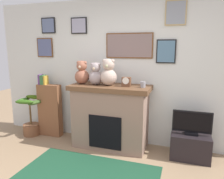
# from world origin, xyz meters

# --- Properties ---
(back_wall) EXTENTS (5.20, 0.15, 2.60)m
(back_wall) POSITION_xyz_m (-0.00, 2.00, 1.31)
(back_wall) COLOR silver
(back_wall) RESTS_ON ground_plane
(fireplace) EXTENTS (1.39, 0.63, 1.12)m
(fireplace) POSITION_xyz_m (-0.16, 1.65, 0.56)
(fireplace) COLOR #8C6E5E
(fireplace) RESTS_ON ground_plane
(bookshelf) EXTENTS (0.47, 0.16, 1.23)m
(bookshelf) POSITION_xyz_m (-1.47, 1.74, 0.55)
(bookshelf) COLOR brown
(bookshelf) RESTS_ON ground_plane
(potted_plant) EXTENTS (0.50, 0.50, 0.80)m
(potted_plant) POSITION_xyz_m (-1.84, 1.61, 0.32)
(potted_plant) COLOR brown
(potted_plant) RESTS_ON ground_plane
(tv_stand) EXTENTS (0.61, 0.40, 0.41)m
(tv_stand) POSITION_xyz_m (1.20, 1.64, 0.20)
(tv_stand) COLOR black
(tv_stand) RESTS_ON ground_plane
(television) EXTENTS (0.60, 0.14, 0.38)m
(television) POSITION_xyz_m (1.20, 1.64, 0.59)
(television) COLOR black
(television) RESTS_ON tv_stand
(area_rug) EXTENTS (1.96, 1.05, 0.01)m
(area_rug) POSITION_xyz_m (-0.16, 0.69, 0.00)
(area_rug) COLOR #1A462D
(area_rug) RESTS_ON ground_plane
(candle_jar) EXTENTS (0.08, 0.08, 0.10)m
(candle_jar) POSITION_xyz_m (0.41, 1.64, 1.16)
(candle_jar) COLOR gray
(candle_jar) RESTS_ON fireplace
(mantel_clock) EXTENTS (0.14, 0.10, 0.16)m
(mantel_clock) POSITION_xyz_m (0.13, 1.63, 1.20)
(mantel_clock) COLOR brown
(mantel_clock) RESTS_ON fireplace
(teddy_bear_cream) EXTENTS (0.26, 0.26, 0.41)m
(teddy_bear_cream) POSITION_xyz_m (-0.68, 1.64, 1.30)
(teddy_bear_cream) COLOR #975A44
(teddy_bear_cream) RESTS_ON fireplace
(teddy_bear_grey) EXTENTS (0.24, 0.24, 0.39)m
(teddy_bear_grey) POSITION_xyz_m (-0.42, 1.64, 1.29)
(teddy_bear_grey) COLOR #9D8F8E
(teddy_bear_grey) RESTS_ON fireplace
(teddy_bear_tan) EXTENTS (0.28, 0.28, 0.46)m
(teddy_bear_tan) POSITION_xyz_m (-0.18, 1.64, 1.32)
(teddy_bear_tan) COLOR #BCA697
(teddy_bear_tan) RESTS_ON fireplace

